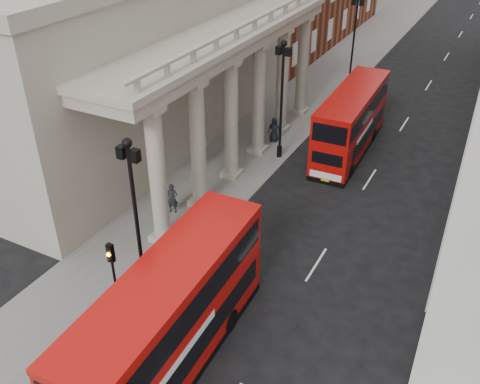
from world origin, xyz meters
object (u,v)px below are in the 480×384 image
at_px(lamp_post_south, 135,210).
at_px(lamp_post_north, 354,35).
at_px(pedestrian_a, 172,199).
at_px(lamp_post_mid, 282,93).
at_px(bus_near, 171,317).
at_px(pedestrian_b, 201,155).
at_px(pedestrian_c, 274,130).
at_px(bus_far, 351,121).
at_px(traffic_light, 113,269).

height_order(lamp_post_south, lamp_post_north, same).
height_order(lamp_post_north, pedestrian_a, lamp_post_north).
xyz_separation_m(lamp_post_mid, bus_near, (3.59, -18.83, -2.33)).
bearing_deg(lamp_post_north, pedestrian_a, -96.12).
relative_size(pedestrian_b, pedestrian_c, 0.84).
bearing_deg(lamp_post_north, lamp_post_mid, -90.00).
distance_m(bus_near, pedestrian_c, 21.53).
distance_m(lamp_post_mid, lamp_post_north, 16.00).
bearing_deg(lamp_post_south, bus_far, 78.26).
bearing_deg(traffic_light, lamp_post_mid, 90.32).
xyz_separation_m(lamp_post_mid, pedestrian_a, (-2.73, -9.46, -3.86)).
relative_size(bus_far, pedestrian_c, 5.71).
bearing_deg(lamp_post_north, pedestrian_c, -95.62).
distance_m(lamp_post_north, pedestrian_b, 20.52).
relative_size(lamp_post_north, pedestrian_c, 4.40).
xyz_separation_m(lamp_post_south, bus_far, (4.01, 19.30, -2.49)).
distance_m(bus_far, pedestrian_b, 10.91).
relative_size(lamp_post_north, pedestrian_b, 5.23).
height_order(traffic_light, pedestrian_a, traffic_light).
height_order(bus_near, bus_far, bus_near).
xyz_separation_m(traffic_light, pedestrian_c, (-1.47, 20.09, -2.04)).
xyz_separation_m(traffic_light, bus_far, (3.91, 21.32, -0.69)).
distance_m(lamp_post_north, bus_far, 13.55).
relative_size(lamp_post_mid, pedestrian_c, 4.40).
xyz_separation_m(bus_far, pedestrian_b, (-8.25, -6.97, -1.50)).
xyz_separation_m(lamp_post_north, pedestrian_a, (-2.73, -25.46, -3.86)).
bearing_deg(pedestrian_a, lamp_post_south, -89.64).
bearing_deg(pedestrian_c, bus_near, -87.31).
bearing_deg(traffic_light, lamp_post_south, 92.84).
bearing_deg(bus_far, lamp_post_north, 105.82).
relative_size(traffic_light, pedestrian_b, 2.71).
bearing_deg(traffic_light, pedestrian_c, 94.19).
bearing_deg(lamp_post_north, traffic_light, -89.83).
relative_size(lamp_post_south, pedestrian_a, 4.45).
bearing_deg(lamp_post_mid, traffic_light, -89.68).
relative_size(lamp_post_south, pedestrian_b, 5.23).
bearing_deg(lamp_post_south, lamp_post_north, 90.00).
relative_size(lamp_post_south, lamp_post_mid, 1.00).
distance_m(lamp_post_mid, bus_near, 19.31).
xyz_separation_m(lamp_post_south, pedestrian_c, (-1.37, 18.07, -3.85)).
height_order(lamp_post_mid, pedestrian_c, lamp_post_mid).
bearing_deg(pedestrian_a, traffic_light, -94.00).
relative_size(traffic_light, bus_near, 0.37).
bearing_deg(pedestrian_c, traffic_light, -96.47).
height_order(pedestrian_a, pedestrian_c, pedestrian_c).
distance_m(pedestrian_b, pedestrian_c, 6.42).
relative_size(bus_far, pedestrian_a, 5.77).
bearing_deg(pedestrian_c, lamp_post_north, 73.72).
distance_m(lamp_post_mid, pedestrian_a, 10.58).
height_order(lamp_post_north, pedestrian_c, lamp_post_north).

